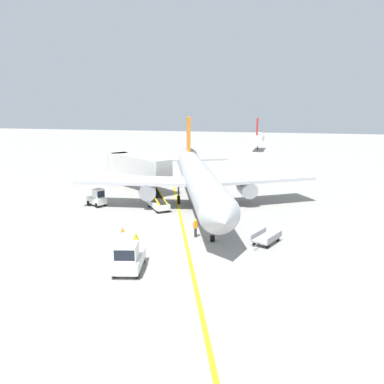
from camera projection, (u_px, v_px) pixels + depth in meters
name	position (u px, v px, depth m)	size (l,w,h in m)	color
ground_plane	(146.00, 240.00, 33.23)	(300.00, 300.00, 0.00)	gray
taxi_line_yellow	(182.00, 225.00, 37.49)	(0.30, 80.00, 0.01)	yellow
airliner	(198.00, 178.00, 43.83)	(27.54, 34.24, 10.10)	#B2B5BA
jet_bridge	(134.00, 164.00, 53.48)	(11.95, 9.34, 4.85)	beige
pushback_tug	(128.00, 258.00, 26.73)	(2.65, 3.93, 2.20)	silver
baggage_tug_near_wing	(97.00, 198.00, 44.49)	(2.73, 2.28, 2.10)	silver
belt_loader_forward_hold	(158.00, 203.00, 43.10)	(4.10, 4.68, 2.59)	silver
baggage_cart_loaded	(266.00, 238.00, 32.29)	(2.52, 3.77, 0.94)	#A5A5A8
ground_crew_marshaller	(195.00, 227.00, 33.78)	(0.36, 0.24, 1.70)	#26262D
ground_crew_wing_walker	(136.00, 243.00, 29.85)	(0.36, 0.24, 1.70)	#26262D
safety_cone_nose_left	(123.00, 230.00, 35.31)	(0.36, 0.36, 0.44)	orange
safety_cone_nose_right	(210.00, 207.00, 43.48)	(0.36, 0.36, 0.44)	orange
distant_aircraft_far_left	(258.00, 138.00, 101.75)	(3.00, 10.10, 8.80)	silver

